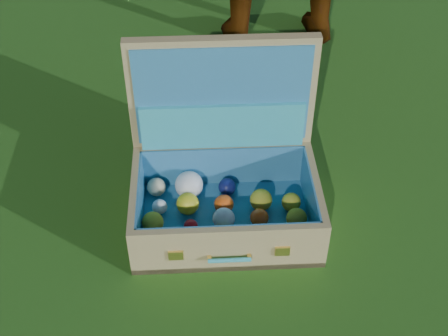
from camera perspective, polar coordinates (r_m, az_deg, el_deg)
ground at (r=1.77m, az=-6.10°, el=-6.31°), size 60.00×60.00×0.00m
suitcase at (r=1.74m, az=-0.12°, el=-0.58°), size 0.52×0.40×0.50m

